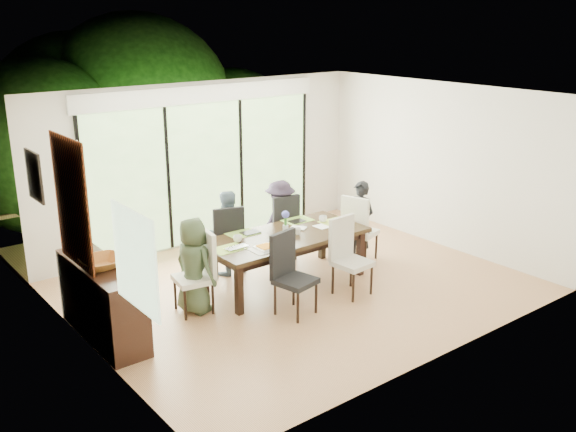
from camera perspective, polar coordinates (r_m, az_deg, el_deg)
floor at (r=9.21m, az=0.96°, el=-6.35°), size 6.00×5.00×0.01m
ceiling at (r=8.48m, az=1.06°, el=10.65°), size 6.00×5.00×0.01m
wall_back at (r=10.75m, az=-7.46°, el=4.63°), size 6.00×0.02×2.70m
wall_front at (r=7.07m, az=13.93°, el=-2.59°), size 6.00×0.02×2.70m
wall_left at (r=7.32m, az=-17.64°, el=-2.21°), size 0.02×5.00×2.70m
wall_right at (r=10.84m, az=13.51°, el=4.40°), size 0.02×5.00×2.70m
glass_doors at (r=10.75m, az=-7.32°, el=3.82°), size 4.20×0.02×2.30m
blinds_header at (r=10.52m, az=-7.57°, el=10.71°), size 4.40×0.06×0.28m
mullion_a at (r=9.88m, az=-17.79°, el=1.89°), size 0.05×0.04×2.30m
mullion_b at (r=10.42m, az=-10.60°, el=3.22°), size 0.05×0.04×2.30m
mullion_c at (r=11.11m, az=-4.19°, el=4.36°), size 0.05×0.04×2.30m
mullion_d at (r=11.92m, az=1.41°, el=5.31°), size 0.05×0.04×2.30m
side_window at (r=6.23m, az=-13.44°, el=-3.83°), size 0.02×0.90×1.00m
deck at (r=11.88m, az=-9.40°, el=-1.23°), size 6.00×1.80×0.10m
rail_top at (r=12.39m, az=-11.34°, el=2.34°), size 6.00×0.08×0.06m
foliage_left at (r=12.46m, az=-21.12°, el=5.80°), size 3.20×3.20×3.20m
foliage_mid at (r=13.73m, az=-13.23°, el=9.02°), size 4.00×4.00×4.00m
foliage_right at (r=13.98m, az=-4.94°, el=7.31°), size 2.80×2.80×2.80m
foliage_far at (r=14.02m, az=-18.15°, el=8.04°), size 3.60×3.60×3.60m
table_top at (r=9.07m, az=-0.28°, el=-1.84°), size 2.38×1.09×0.06m
table_apron at (r=9.10m, az=-0.27°, el=-2.37°), size 2.18×0.89×0.10m
table_leg_fl at (r=8.30m, az=-4.38°, el=-6.56°), size 0.09×0.09×0.68m
table_leg_fr at (r=9.56m, az=6.45°, el=-3.28°), size 0.09×0.09×0.68m
table_leg_bl at (r=8.97m, az=-7.45°, el=-4.75°), size 0.09×0.09×0.68m
table_leg_br at (r=10.16m, az=3.06°, el=-1.94°), size 0.09×0.09×0.68m
chair_left_end at (r=8.36m, az=-8.46°, el=-5.01°), size 0.52×0.52×1.09m
chair_right_end at (r=10.06m, az=6.49°, el=-0.99°), size 0.58×0.58×1.09m
chair_far_left at (r=9.54m, az=-5.55°, el=-2.01°), size 0.58×0.58×1.09m
chair_far_right at (r=10.08m, az=-0.76°, el=-0.85°), size 0.52×0.52×1.09m
chair_near_left at (r=8.20m, az=0.69°, el=-5.25°), size 0.54×0.54×1.09m
chair_near_right at (r=8.82m, az=5.78°, el=-3.68°), size 0.49×0.49×1.09m
person_left_end at (r=8.33m, az=-8.37°, el=-4.38°), size 0.51×0.67×1.28m
person_right_end at (r=10.02m, az=6.43°, el=-0.50°), size 0.47×0.65×1.28m
person_far_left at (r=9.49m, az=-5.50°, el=-1.50°), size 0.61×0.40×1.28m
person_far_right at (r=10.04m, az=-0.69°, el=-0.37°), size 0.62×0.42×1.28m
placemat_left at (r=8.55m, az=-5.32°, el=-2.93°), size 0.44×0.32×0.01m
placemat_right at (r=9.64m, az=4.19°, el=-0.50°), size 0.44×0.32×0.01m
placemat_far_l at (r=9.12m, az=-4.05°, el=-1.56°), size 0.44×0.32×0.01m
placemat_far_r at (r=9.68m, az=0.85°, el=-0.38°), size 0.44×0.32×0.01m
placemat_paper at (r=8.52m, az=-1.97°, el=-2.91°), size 0.44×0.32×0.01m
tablet_far_l at (r=9.13m, az=-3.36°, el=-1.47°), size 0.26×0.18×0.01m
tablet_far_r at (r=9.61m, az=0.80°, el=-0.46°), size 0.24×0.17×0.01m
papers at (r=9.45m, az=3.27°, el=-0.87°), size 0.30×0.22×0.00m
platter_base at (r=8.52m, az=-1.97°, el=-2.82°), size 0.26×0.26×0.02m
platter_snacks at (r=8.51m, az=-1.97°, el=-2.71°), size 0.20×0.20×0.01m
vase at (r=9.11m, az=-0.22°, el=-1.17°), size 0.08×0.08×0.12m
hyacinth_stems at (r=9.07m, az=-0.22°, el=-0.46°), size 0.04×0.04×0.16m
hyacinth_blooms at (r=9.04m, az=-0.22°, el=0.14°), size 0.11×0.11×0.11m
laptop at (r=8.51m, az=-4.39°, el=-2.91°), size 0.34×0.23×0.03m
cup_a at (r=8.78m, az=-4.49°, el=-2.04°), size 0.17×0.17×0.10m
cup_b at (r=9.06m, az=0.86°, el=-1.36°), size 0.14×0.14×0.09m
cup_c at (r=9.60m, az=3.13°, el=-0.27°), size 0.17×0.17×0.10m
book at (r=9.24m, az=0.76°, el=-1.22°), size 0.26×0.27×0.02m
sideboard at (r=7.99m, az=-16.16°, el=-7.27°), size 0.46×1.64×0.92m
bowl at (r=7.71m, az=-16.20°, el=-4.00°), size 0.49×0.49×0.12m
candlestick_base at (r=8.12m, az=-17.39°, el=-3.31°), size 0.10×0.10×0.04m
candlestick_shaft at (r=7.92m, az=-17.81°, el=1.08°), size 0.02×0.02×1.28m
candlestick_pan at (r=7.77m, az=-18.25°, el=5.59°), size 0.10×0.10×0.03m
candle at (r=7.76m, az=-18.29°, el=6.03°), size 0.04×0.04×0.10m
tapestry at (r=7.59m, az=-18.68°, el=1.16°), size 0.02×1.00×1.50m
art_frame at (r=8.79m, az=-21.63°, el=3.32°), size 0.03×0.55×0.65m
art_canvas at (r=8.79m, az=-21.50°, el=3.34°), size 0.01×0.45×0.55m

